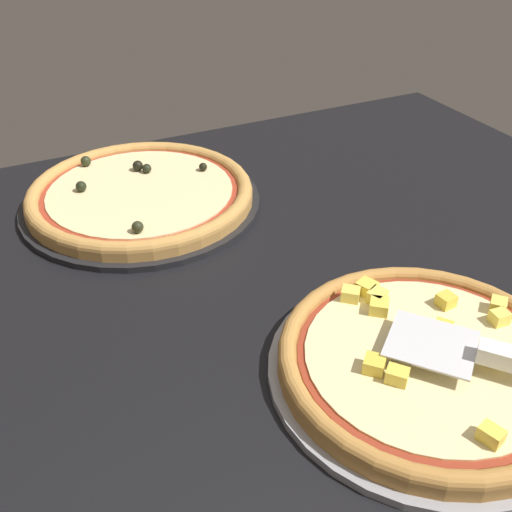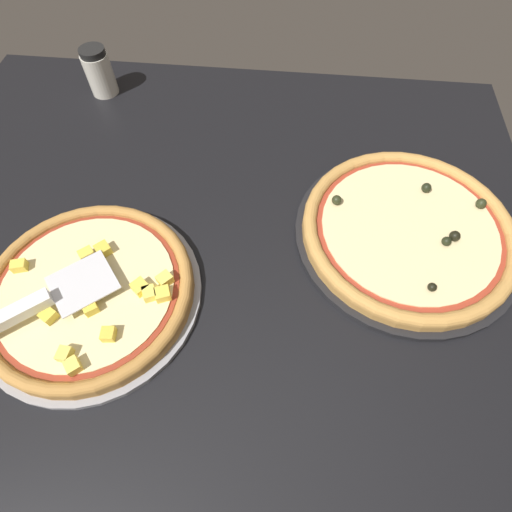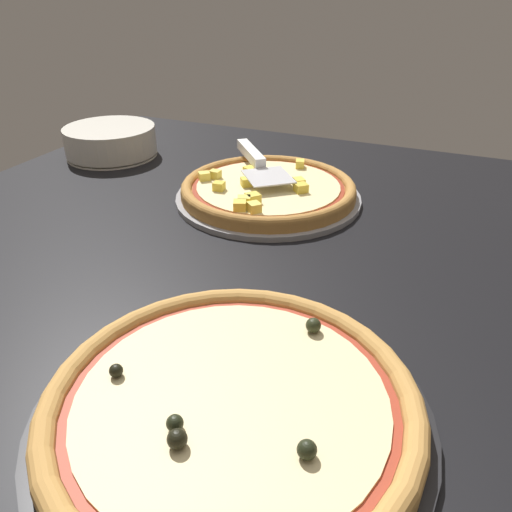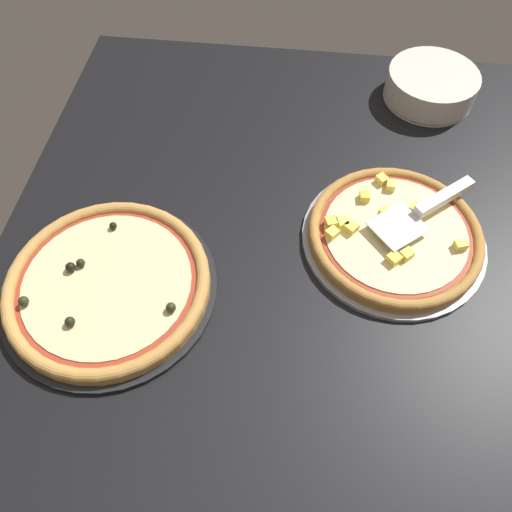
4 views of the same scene
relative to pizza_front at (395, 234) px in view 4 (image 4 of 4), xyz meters
The scene contains 7 objects.
ground_plane 17.12cm from the pizza_front, 98.26° to the left, with size 125.50×121.58×3.60cm, color black.
pizza_pan_front 1.88cm from the pizza_front, 112.58° to the right, with size 35.75×35.75×1.00cm, color #939399.
pizza_front is the anchor object (origin of this frame).
pizza_pan_back 54.93cm from the pizza_front, 108.48° to the left, with size 39.59×39.59×1.00cm, color black.
pizza_back 54.91cm from the pizza_front, 108.48° to the left, with size 37.21×37.21×3.75cm.
serving_spatula 9.64cm from the pizza_front, 49.91° to the right, with size 19.15×21.42×2.00cm.
plate_stack 45.56cm from the pizza_front, 12.50° to the right, with size 21.26×21.26×7.00cm.
Camera 4 is at (-57.32, 3.55, 80.12)cm, focal length 35.00 mm.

